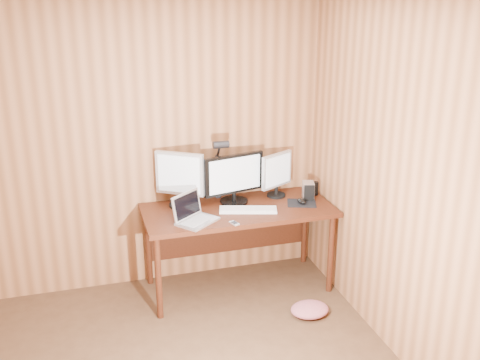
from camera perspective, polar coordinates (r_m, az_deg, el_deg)
name	(u,v)px	position (r m, az deg, el deg)	size (l,w,h in m)	color
room_shell	(152,252)	(2.91, -8.89, -7.25)	(4.00, 4.00, 4.00)	#4D311D
desk	(236,218)	(4.86, -0.41, -3.92)	(1.60, 0.70, 0.75)	#411B0D
monitor_center	(234,178)	(4.79, -0.61, 0.21)	(0.55, 0.24, 0.43)	black
monitor_left	(180,178)	(4.73, -6.14, 0.25)	(0.38, 0.26, 0.48)	black
monitor_right	(277,174)	(4.95, 3.75, 0.65)	(0.32, 0.19, 0.40)	black
laptop	(193,215)	(4.49, -4.80, -3.52)	(0.40, 0.39, 0.23)	silver
keyboard	(248,210)	(4.69, 0.82, -3.02)	(0.50, 0.27, 0.02)	white
mousepad	(302,203)	(4.88, 6.28, -2.35)	(0.25, 0.20, 0.00)	black
mouse	(302,201)	(4.87, 6.29, -2.12)	(0.07, 0.11, 0.04)	black
hard_drive	(308,191)	(4.96, 6.95, -1.08)	(0.13, 0.16, 0.15)	silver
phone	(234,223)	(4.44, -0.58, -4.40)	(0.07, 0.10, 0.01)	silver
speaker	(315,188)	(5.07, 7.68, -0.85)	(0.05, 0.05, 0.12)	black
desk_lamp	(219,160)	(4.81, -2.12, 2.00)	(0.13, 0.19, 0.59)	black
fabric_pile	(310,310)	(4.69, 7.09, -12.93)	(0.32, 0.26, 0.10)	#B15660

